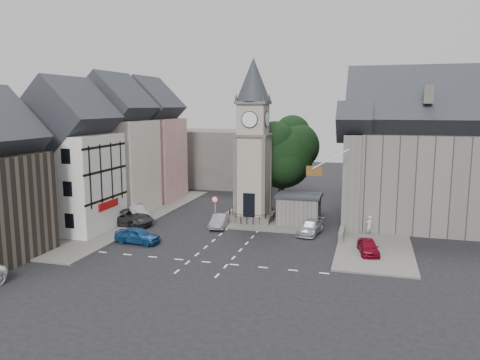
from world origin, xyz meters
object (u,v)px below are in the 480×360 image
(stone_shelter, at_px, (299,209))
(car_east_red, at_px, (368,247))
(pedestrian, at_px, (369,226))
(car_west_blue, at_px, (138,235))
(clock_tower, at_px, (253,141))

(stone_shelter, relative_size, car_east_red, 1.20)
(stone_shelter, height_order, pedestrian, stone_shelter)
(car_west_blue, relative_size, car_east_red, 1.11)
(pedestrian, bearing_deg, car_east_red, 46.77)
(clock_tower, height_order, car_east_red, clock_tower)
(car_east_red, height_order, pedestrian, pedestrian)
(clock_tower, bearing_deg, pedestrian, -13.54)
(stone_shelter, bearing_deg, car_west_blue, -141.04)
(stone_shelter, xyz_separation_m, car_west_blue, (-12.30, -9.95, -0.87))
(car_west_blue, relative_size, pedestrian, 2.12)
(pedestrian, bearing_deg, stone_shelter, -62.01)
(clock_tower, height_order, stone_shelter, clock_tower)
(clock_tower, distance_m, pedestrian, 13.84)
(clock_tower, relative_size, car_west_blue, 4.08)
(stone_shelter, bearing_deg, pedestrian, -18.78)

